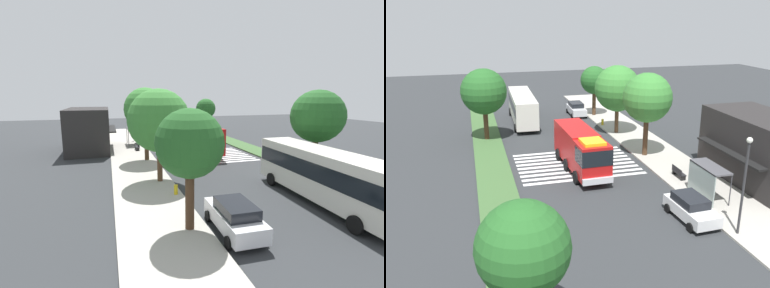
# 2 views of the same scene
# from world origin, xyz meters

# --- Properties ---
(ground_plane) EXTENTS (120.00, 120.00, 0.00)m
(ground_plane) POSITION_xyz_m (0.00, 0.00, 0.00)
(ground_plane) COLOR #2D3033
(sidewalk) EXTENTS (60.00, 4.82, 0.14)m
(sidewalk) POSITION_xyz_m (0.00, 8.34, 0.07)
(sidewalk) COLOR #ADA89E
(sidewalk) RESTS_ON ground_plane
(median_strip) EXTENTS (60.00, 3.00, 0.14)m
(median_strip) POSITION_xyz_m (0.00, -7.43, 0.07)
(median_strip) COLOR #3D6033
(median_strip) RESTS_ON ground_plane
(crosswalk) EXTENTS (7.65, 10.68, 0.01)m
(crosswalk) POSITION_xyz_m (0.36, 0.00, 0.01)
(crosswalk) COLOR silver
(crosswalk) RESTS_ON ground_plane
(fire_truck) EXTENTS (9.37, 3.00, 3.67)m
(fire_truck) POSITION_xyz_m (2.13, 0.03, 2.04)
(fire_truck) COLOR #B71414
(fire_truck) RESTS_ON ground_plane
(parked_car_west) EXTENTS (4.62, 2.19, 1.71)m
(parked_car_west) POSITION_xyz_m (-17.48, 4.73, 0.89)
(parked_car_west) COLOR silver
(parked_car_west) RESTS_ON ground_plane
(parked_car_mid) EXTENTS (4.39, 2.27, 1.66)m
(parked_car_mid) POSITION_xyz_m (12.54, 4.73, 0.86)
(parked_car_mid) COLOR silver
(parked_car_mid) RESTS_ON ground_plane
(transit_bus) EXTENTS (11.79, 3.17, 3.59)m
(transit_bus) POSITION_xyz_m (-15.47, -2.67, 2.13)
(transit_bus) COLOR silver
(transit_bus) RESTS_ON ground_plane
(bus_stop_shelter) EXTENTS (3.50, 1.40, 2.46)m
(bus_stop_shelter) POSITION_xyz_m (9.96, 7.29, 1.89)
(bus_stop_shelter) COLOR #4C4C51
(bus_stop_shelter) RESTS_ON sidewalk
(bench_near_shelter) EXTENTS (1.60, 0.50, 0.90)m
(bench_near_shelter) POSITION_xyz_m (5.96, 7.31, 0.59)
(bench_near_shelter) COLOR black
(bench_near_shelter) RESTS_ON sidewalk
(street_lamp) EXTENTS (0.36, 0.36, 6.27)m
(street_lamp) POSITION_xyz_m (15.15, 6.53, 3.83)
(street_lamp) COLOR #2D2D30
(street_lamp) RESTS_ON sidewalk
(storefront_building) EXTENTS (10.16, 5.88, 5.51)m
(storefront_building) POSITION_xyz_m (8.14, 13.28, 2.76)
(storefront_building) COLOR #282626
(storefront_building) RESTS_ON ground_plane
(sidewalk_tree_far_west) EXTENTS (3.60, 3.60, 6.42)m
(sidewalk_tree_far_west) POSITION_xyz_m (-16.62, 6.93, 4.71)
(sidewalk_tree_far_west) COLOR #47301E
(sidewalk_tree_far_west) RESTS_ON sidewalk
(sidewalk_tree_west) EXTENTS (5.09, 5.09, 7.58)m
(sidewalk_tree_west) POSITION_xyz_m (-7.96, 6.93, 5.16)
(sidewalk_tree_west) COLOR #513823
(sidewalk_tree_west) RESTS_ON sidewalk
(sidewalk_tree_center) EXTENTS (4.61, 4.61, 7.87)m
(sidewalk_tree_center) POSITION_xyz_m (-0.04, 6.93, 5.68)
(sidewalk_tree_center) COLOR #47301E
(sidewalk_tree_center) RESTS_ON sidewalk
(median_tree_far_west) EXTENTS (4.80, 4.80, 7.56)m
(median_tree_far_west) POSITION_xyz_m (-9.24, -7.43, 5.27)
(median_tree_far_west) COLOR #47301E
(median_tree_far_west) RESTS_ON median_strip
(median_tree_west) EXTENTS (3.82, 3.82, 6.41)m
(median_tree_west) POSITION_xyz_m (20.59, -7.43, 4.61)
(median_tree_west) COLOR #513823
(median_tree_west) RESTS_ON median_strip
(fire_hydrant) EXTENTS (0.28, 0.28, 0.70)m
(fire_hydrant) POSITION_xyz_m (-11.45, 6.43, 0.49)
(fire_hydrant) COLOR gold
(fire_hydrant) RESTS_ON sidewalk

